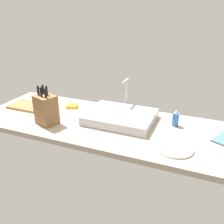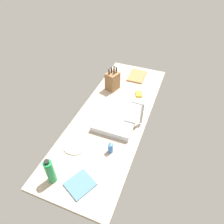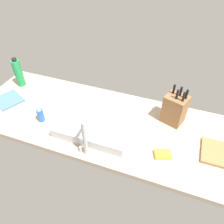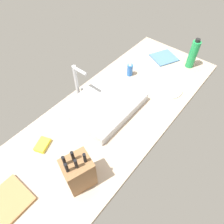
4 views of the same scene
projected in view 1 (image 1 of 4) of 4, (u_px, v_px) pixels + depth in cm
name	position (u px, v px, depth cm)	size (l,w,h in cm)	color
countertop_slab	(110.00, 126.00, 164.91)	(188.12, 65.84, 3.50)	tan
sink_basin	(120.00, 117.00, 166.68)	(45.51, 35.19, 6.06)	#B7BABF
faucet	(127.00, 92.00, 180.46)	(5.50, 11.47, 24.43)	#B7BABF
knife_block	(46.00, 110.00, 160.38)	(15.91, 14.83, 25.91)	brown
cutting_board	(28.00, 106.00, 191.49)	(26.60, 18.54, 1.80)	#9E7042
soap_bottle	(176.00, 119.00, 159.25)	(4.22, 4.22, 11.83)	blue
dinner_plate	(175.00, 148.00, 134.31)	(20.62, 20.62, 1.20)	silver
dish_sponge	(72.00, 106.00, 189.69)	(9.00, 6.00, 2.40)	yellow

